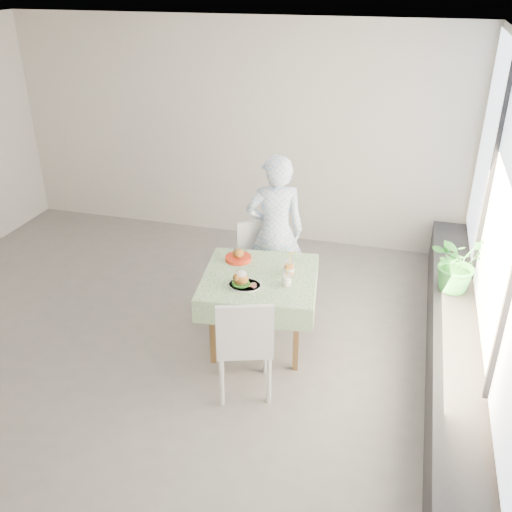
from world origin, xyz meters
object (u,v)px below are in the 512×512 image
(cafe_table, at_px, (260,301))
(potted_plant, at_px, (458,262))
(chair_far, at_px, (261,282))
(diner, at_px, (275,232))
(juice_cup_orange, at_px, (289,268))
(main_dish, at_px, (243,281))
(chair_near, at_px, (244,361))

(cafe_table, height_order, potted_plant, potted_plant)
(cafe_table, relative_size, chair_far, 1.27)
(diner, height_order, juice_cup_orange, diner)
(diner, relative_size, main_dish, 5.63)
(chair_near, bearing_deg, diner, 94.20)
(main_dish, relative_size, potted_plant, 0.50)
(cafe_table, bearing_deg, diner, 93.47)
(diner, relative_size, potted_plant, 2.82)
(diner, bearing_deg, chair_far, 19.89)
(chair_far, bearing_deg, juice_cup_orange, -53.42)
(main_dish, xyz_separation_m, potted_plant, (1.86, 0.90, 0.00))
(main_dish, bearing_deg, chair_near, -72.05)
(chair_near, bearing_deg, main_dish, 107.95)
(main_dish, distance_m, juice_cup_orange, 0.48)
(main_dish, bearing_deg, cafe_table, 66.90)
(diner, xyz_separation_m, main_dish, (-0.05, -1.00, -0.04))
(juice_cup_orange, bearing_deg, chair_near, -103.63)
(chair_far, xyz_separation_m, chair_near, (0.23, -1.38, 0.02))
(potted_plant, bearing_deg, main_dish, -154.18)
(juice_cup_orange, height_order, potted_plant, potted_plant)
(diner, xyz_separation_m, potted_plant, (1.81, -0.09, -0.04))
(juice_cup_orange, bearing_deg, cafe_table, -160.27)
(juice_cup_orange, distance_m, potted_plant, 1.62)
(chair_far, xyz_separation_m, main_dish, (0.07, -0.89, 0.51))
(chair_far, distance_m, diner, 0.57)
(cafe_table, xyz_separation_m, potted_plant, (1.77, 0.68, 0.34))
(chair_near, xyz_separation_m, diner, (-0.11, 1.49, 0.54))
(cafe_table, distance_m, potted_plant, 1.92)
(cafe_table, bearing_deg, potted_plant, 20.92)
(chair_far, xyz_separation_m, juice_cup_orange, (0.42, -0.57, 0.52))
(chair_far, relative_size, chair_near, 0.95)
(cafe_table, height_order, diner, diner)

